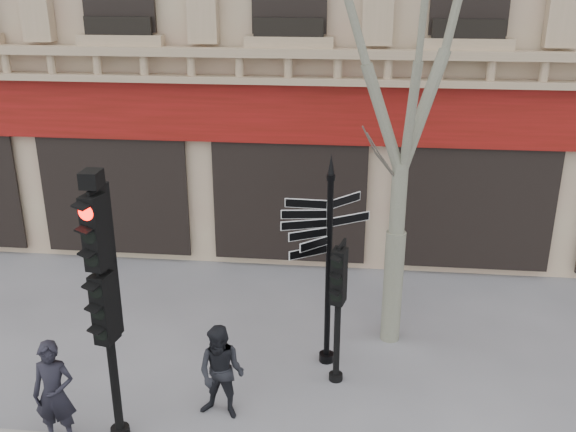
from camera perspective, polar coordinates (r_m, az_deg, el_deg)
name	(u,v)px	position (r m, az deg, el deg)	size (l,w,h in m)	color
ground	(257,398)	(10.66, -2.78, -15.84)	(80.00, 80.00, 0.00)	slate
fingerpost	(330,228)	(10.35, 3.72, -1.04)	(2.05, 2.05, 3.74)	black
traffic_signal_main	(103,279)	(8.88, -16.13, -5.38)	(0.50, 0.40, 4.06)	black
traffic_signal_secondary	(338,290)	(10.21, 4.51, -6.60)	(0.46, 0.37, 2.39)	black
plane_tree	(411,13)	(10.50, 10.85, 17.32)	(3.10, 3.10, 8.24)	gray
pedestrian_a	(54,394)	(9.91, -20.06, -14.63)	(0.60, 0.39, 1.64)	black
pedestrian_b	(221,373)	(9.91, -5.94, -13.70)	(0.74, 0.58, 1.53)	black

